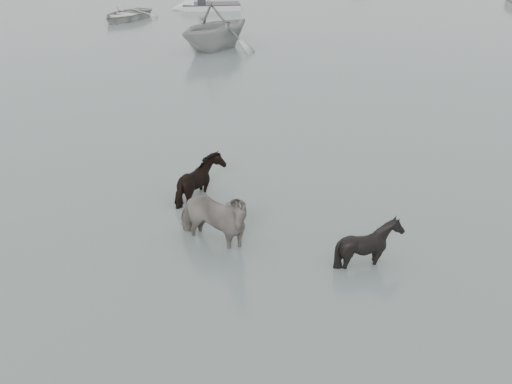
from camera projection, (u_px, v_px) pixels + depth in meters
ground at (238, 238)px, 14.13m from camera, size 140.00×140.00×0.00m
pony_pinto at (212, 209)px, 13.51m from camera, size 2.16×1.28×1.71m
pony_dark at (201, 172)px, 15.72m from camera, size 1.60×1.72×1.39m
pony_black at (370, 235)px, 12.88m from camera, size 1.26×1.14×1.30m
rowboat_lead at (125, 13)px, 38.80m from camera, size 3.04×4.18×0.85m
rowboat_trail at (216, 24)px, 30.98m from camera, size 5.08×5.54×2.46m
skiff_outer at (211, 4)px, 42.36m from camera, size 5.36×3.98×0.75m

